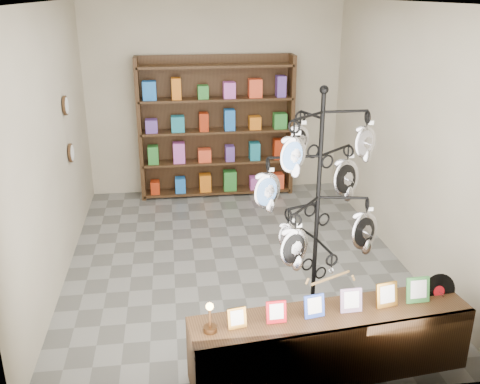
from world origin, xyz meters
name	(u,v)px	position (x,y,z in m)	size (l,w,h in m)	color
ground	(235,258)	(0.00, 0.00, 0.00)	(5.00, 5.00, 0.00)	slate
room_envelope	(234,111)	(0.00, 0.00, 1.85)	(5.00, 5.00, 5.00)	beige
display_tree	(318,198)	(0.56, -1.55, 1.37)	(1.27, 1.27, 2.38)	black
front_shelf	(330,343)	(0.55, -2.20, 0.30)	(2.44, 0.74, 0.85)	black
back_shelving	(216,132)	(0.00, 2.30, 1.03)	(2.42, 0.36, 2.20)	black
wall_clocks	(68,130)	(-1.97, 0.80, 1.50)	(0.03, 0.24, 0.84)	black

